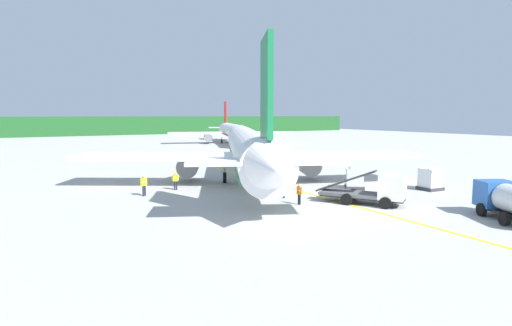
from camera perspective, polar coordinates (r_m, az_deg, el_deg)
The scene contains 13 objects.
ground at distance 72.46m, azimuth -13.26°, elevation 0.98°, with size 240.00×320.00×0.20m, color #A8A8A3.
distant_treeline at distance 150.47m, azimuth -22.01°, elevation 4.83°, with size 216.00×6.00×6.47m, color #1E5123.
airliner_foreground at distance 42.52m, azimuth -0.94°, elevation 1.97°, with size 33.05×39.20×11.90m.
airliner_mid_apron at distance 100.41m, azimuth -3.46°, elevation 4.50°, with size 30.40×36.27×10.70m.
service_truck_fuel at distance 32.76m, azimuth 16.54°, elevation -3.66°, with size 5.33×6.60×2.70m.
service_truck_baggage at distance 31.42m, azimuth 32.13°, elevation -4.43°, with size 4.25×5.71×2.40m.
cargo_container_near at distance 41.06m, azimuth 23.27°, elevation -2.10°, with size 1.92×1.92×2.13m.
cargo_container_mid at distance 39.51m, azimuth 13.61°, elevation -2.14°, with size 2.44×2.44×2.02m.
crew_marshaller at distance 36.20m, azimuth -15.44°, elevation -2.82°, with size 0.61×0.35×1.79m.
crew_loader_left at distance 31.77m, azimuth 6.09°, elevation -4.13°, with size 0.26×0.63×1.62m.
crew_loader_right at distance 34.22m, azimuth 3.92°, elevation -3.30°, with size 0.47×0.50×1.65m.
crew_supervisor at distance 38.47m, azimuth -11.23°, elevation -2.29°, with size 0.59×0.39×1.65m.
apron_guide_line at distance 39.80m, azimuth 3.78°, elevation -3.29°, with size 0.30×60.00×0.01m, color yellow.
Camera 1 is at (-20.35, -21.19, 6.91)m, focal length 28.55 mm.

